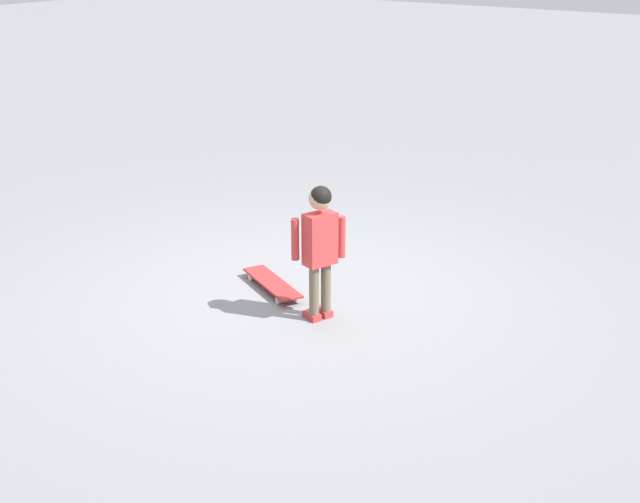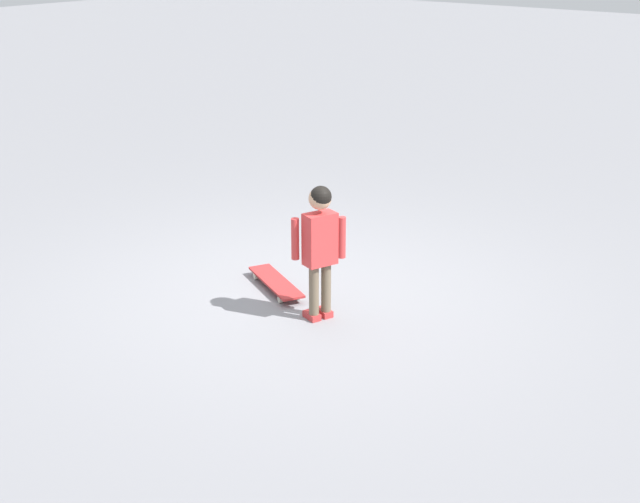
# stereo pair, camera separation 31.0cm
# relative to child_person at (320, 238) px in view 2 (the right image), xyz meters

# --- Properties ---
(ground_plane) EXTENTS (50.00, 50.00, 0.00)m
(ground_plane) POSITION_rel_child_person_xyz_m (-0.45, 0.29, -0.66)
(ground_plane) COLOR gray
(child_person) EXTENTS (0.31, 0.30, 1.06)m
(child_person) POSITION_rel_child_person_xyz_m (0.00, 0.00, 0.00)
(child_person) COLOR brown
(child_person) RESTS_ON ground
(skateboard) EXTENTS (0.78, 0.51, 0.07)m
(skateboard) POSITION_rel_child_person_xyz_m (-0.64, 0.22, -0.60)
(skateboard) COLOR #B22D2D
(skateboard) RESTS_ON ground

